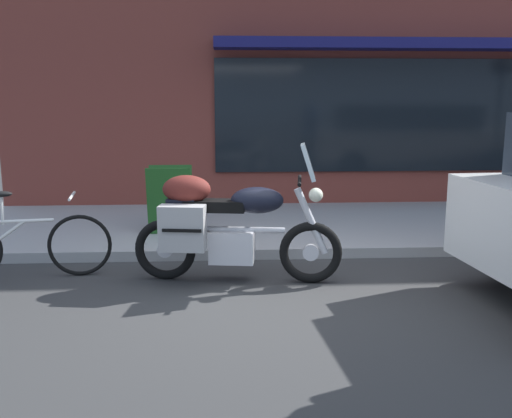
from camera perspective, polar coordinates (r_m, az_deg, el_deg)
name	(u,v)px	position (r m, az deg, el deg)	size (l,w,h in m)	color
ground_plane	(273,294)	(5.48, 1.72, -8.40)	(80.00, 80.00, 0.00)	#333333
touring_motorcycle	(223,223)	(5.68, -3.26, -1.44)	(2.08, 0.65, 1.39)	black
parked_bicycle	(24,245)	(6.28, -22.00, -3.29)	(1.70, 0.48, 0.91)	black
sandwich_board_sign	(170,200)	(7.37, -8.54, 0.90)	(0.55, 0.40, 0.86)	#1E511E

